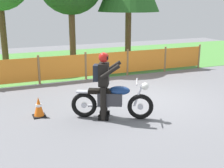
{
  "coord_description": "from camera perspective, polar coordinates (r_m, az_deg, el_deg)",
  "views": [
    {
      "loc": [
        -4.16,
        -7.7,
        2.9
      ],
      "look_at": [
        -1.43,
        -1.08,
        0.9
      ],
      "focal_mm": 48.16,
      "sensor_mm": 36.0,
      "label": 1
    }
  ],
  "objects": [
    {
      "name": "ground",
      "position": [
        9.22,
        5.69,
        -2.87
      ],
      "size": [
        24.0,
        24.0,
        0.02
      ],
      "primitive_type": "cube",
      "color": "slate"
    },
    {
      "name": "motorcycle_lead",
      "position": [
        7.56,
        0.11,
        -3.08
      ],
      "size": [
        1.91,
        1.09,
        0.99
      ],
      "rotation": [
        0.0,
        0.0,
        -0.47
      ],
      "color": "black",
      "rests_on": "ground"
    },
    {
      "name": "barrier_fence",
      "position": [
        11.61,
        -0.92,
        3.88
      ],
      "size": [
        8.76,
        0.08,
        1.05
      ],
      "color": "olive",
      "rests_on": "ground"
    },
    {
      "name": "rider_lead",
      "position": [
        7.44,
        -1.63,
        0.42
      ],
      "size": [
        0.78,
        0.7,
        1.69
      ],
      "rotation": [
        0.0,
        0.0,
        -0.47
      ],
      "color": "black",
      "rests_on": "ground"
    },
    {
      "name": "grass_verge",
      "position": [
        14.98,
        -5.85,
        4.37
      ],
      "size": [
        24.0,
        7.02,
        0.01
      ],
      "primitive_type": "cube",
      "color": "#4C8C3D",
      "rests_on": "ground"
    },
    {
      "name": "traffic_cone",
      "position": [
        7.95,
        -13.75,
        -4.26
      ],
      "size": [
        0.32,
        0.32,
        0.53
      ],
      "color": "black",
      "rests_on": "ground"
    }
  ]
}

